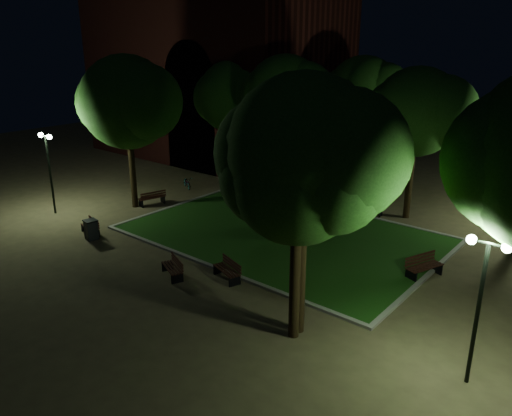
{
  "coord_description": "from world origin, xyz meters",
  "views": [
    {
      "loc": [
        14.1,
        -17.24,
        9.64
      ],
      "look_at": [
        -0.94,
        1.0,
        1.51
      ],
      "focal_mm": 35.0,
      "sensor_mm": 36.0,
      "label": 1
    }
  ],
  "objects_px": {
    "bench_near_right": "(228,270)",
    "bench_far_side": "(370,209)",
    "monument": "(283,217)",
    "trash_bin": "(91,230)",
    "bench_near_left": "(173,268)",
    "bench_west_near": "(91,227)",
    "bench_right_side": "(423,267)",
    "bench_left_side": "(152,198)",
    "bicycle": "(187,182)"
  },
  "relations": [
    {
      "from": "bench_left_side",
      "to": "bench_far_side",
      "type": "xyz_separation_m",
      "value": [
        10.99,
        6.77,
        -0.06
      ]
    },
    {
      "from": "bench_left_side",
      "to": "bicycle",
      "type": "bearing_deg",
      "value": -150.08
    },
    {
      "from": "bench_left_side",
      "to": "bicycle",
      "type": "distance_m",
      "value": 3.92
    },
    {
      "from": "bench_left_side",
      "to": "bicycle",
      "type": "relative_size",
      "value": 1.15
    },
    {
      "from": "bench_near_right",
      "to": "bench_right_side",
      "type": "height_order",
      "value": "bench_right_side"
    },
    {
      "from": "bench_right_side",
      "to": "monument",
      "type": "bearing_deg",
      "value": 110.77
    },
    {
      "from": "bench_near_left",
      "to": "trash_bin",
      "type": "bearing_deg",
      "value": -157.78
    },
    {
      "from": "monument",
      "to": "trash_bin",
      "type": "xyz_separation_m",
      "value": [
        -7.04,
        -6.58,
        -0.44
      ]
    },
    {
      "from": "bench_near_left",
      "to": "trash_bin",
      "type": "distance_m",
      "value": 6.29
    },
    {
      "from": "monument",
      "to": "bench_right_side",
      "type": "bearing_deg",
      "value": 0.05
    },
    {
      "from": "bench_near_right",
      "to": "bicycle",
      "type": "distance_m",
      "value": 13.77
    },
    {
      "from": "monument",
      "to": "bench_far_side",
      "type": "bearing_deg",
      "value": 69.99
    },
    {
      "from": "bench_left_side",
      "to": "bench_west_near",
      "type": "bearing_deg",
      "value": 29.44
    },
    {
      "from": "bicycle",
      "to": "bench_near_left",
      "type": "bearing_deg",
      "value": -107.81
    },
    {
      "from": "bench_left_side",
      "to": "bench_right_side",
      "type": "height_order",
      "value": "bench_right_side"
    },
    {
      "from": "monument",
      "to": "bicycle",
      "type": "relative_size",
      "value": 2.16
    },
    {
      "from": "bench_near_left",
      "to": "bicycle",
      "type": "distance_m",
      "value": 13.13
    },
    {
      "from": "bench_near_left",
      "to": "bench_right_side",
      "type": "distance_m",
      "value": 10.57
    },
    {
      "from": "monument",
      "to": "bench_west_near",
      "type": "relative_size",
      "value": 2.09
    },
    {
      "from": "bench_near_right",
      "to": "trash_bin",
      "type": "bearing_deg",
      "value": -153.65
    },
    {
      "from": "bench_west_near",
      "to": "bench_far_side",
      "type": "height_order",
      "value": "bench_west_near"
    },
    {
      "from": "bicycle",
      "to": "bench_right_side",
      "type": "bearing_deg",
      "value": -70.91
    },
    {
      "from": "monument",
      "to": "bench_right_side",
      "type": "xyz_separation_m",
      "value": [
        7.41,
        0.01,
        -0.51
      ]
    },
    {
      "from": "bench_near_right",
      "to": "bench_right_side",
      "type": "bearing_deg",
      "value": 59.75
    },
    {
      "from": "bench_left_side",
      "to": "bench_right_side",
      "type": "relative_size",
      "value": 0.93
    },
    {
      "from": "bench_west_near",
      "to": "bench_left_side",
      "type": "relative_size",
      "value": 0.9
    },
    {
      "from": "bench_near_left",
      "to": "bench_right_side",
      "type": "height_order",
      "value": "bench_right_side"
    },
    {
      "from": "bench_left_side",
      "to": "bench_far_side",
      "type": "height_order",
      "value": "bench_left_side"
    },
    {
      "from": "bench_near_right",
      "to": "bench_far_side",
      "type": "distance_m",
      "value": 11.1
    },
    {
      "from": "bench_right_side",
      "to": "trash_bin",
      "type": "bearing_deg",
      "value": 135.22
    },
    {
      "from": "monument",
      "to": "bench_west_near",
      "type": "distance_m",
      "value": 9.86
    },
    {
      "from": "bench_near_left",
      "to": "bicycle",
      "type": "bearing_deg",
      "value": 158.02
    },
    {
      "from": "bench_west_near",
      "to": "bench_right_side",
      "type": "distance_m",
      "value": 16.28
    },
    {
      "from": "monument",
      "to": "bench_near_right",
      "type": "distance_m",
      "value": 5.6
    },
    {
      "from": "bench_near_left",
      "to": "bench_far_side",
      "type": "distance_m",
      "value": 12.67
    },
    {
      "from": "bench_west_near",
      "to": "trash_bin",
      "type": "xyz_separation_m",
      "value": [
        0.61,
        -0.38,
        0.14
      ]
    },
    {
      "from": "bicycle",
      "to": "bench_west_near",
      "type": "bearing_deg",
      "value": -137.72
    },
    {
      "from": "bench_near_left",
      "to": "bench_left_side",
      "type": "distance_m",
      "value": 9.92
    },
    {
      "from": "bench_left_side",
      "to": "bench_far_side",
      "type": "distance_m",
      "value": 12.91
    },
    {
      "from": "bench_right_side",
      "to": "bicycle",
      "type": "xyz_separation_m",
      "value": [
        -17.35,
        2.65,
        -0.06
      ]
    },
    {
      "from": "bench_far_side",
      "to": "bicycle",
      "type": "bearing_deg",
      "value": 6.6
    },
    {
      "from": "bench_near_right",
      "to": "bicycle",
      "type": "bearing_deg",
      "value": 162.5
    },
    {
      "from": "bench_right_side",
      "to": "bicycle",
      "type": "relative_size",
      "value": 1.23
    },
    {
      "from": "bench_west_near",
      "to": "bench_left_side",
      "type": "xyz_separation_m",
      "value": [
        -1.29,
        5.06,
        0.04
      ]
    },
    {
      "from": "bench_near_left",
      "to": "bench_west_near",
      "type": "xyz_separation_m",
      "value": [
        -6.9,
        0.53,
        -0.01
      ]
    },
    {
      "from": "bench_near_left",
      "to": "bicycle",
      "type": "xyz_separation_m",
      "value": [
        -9.19,
        9.38,
        0.01
      ]
    },
    {
      "from": "bench_left_side",
      "to": "bicycle",
      "type": "height_order",
      "value": "bench_left_side"
    },
    {
      "from": "bench_west_near",
      "to": "bicycle",
      "type": "relative_size",
      "value": 1.03
    },
    {
      "from": "bench_near_left",
      "to": "bench_left_side",
      "type": "xyz_separation_m",
      "value": [
        -8.19,
        5.59,
        0.03
      ]
    },
    {
      "from": "monument",
      "to": "bench_right_side",
      "type": "relative_size",
      "value": 1.75
    }
  ]
}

